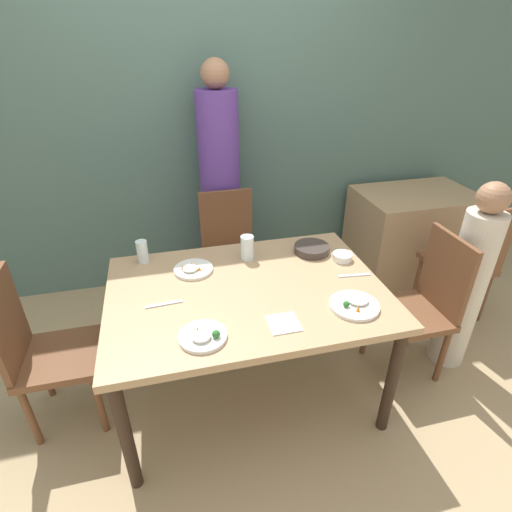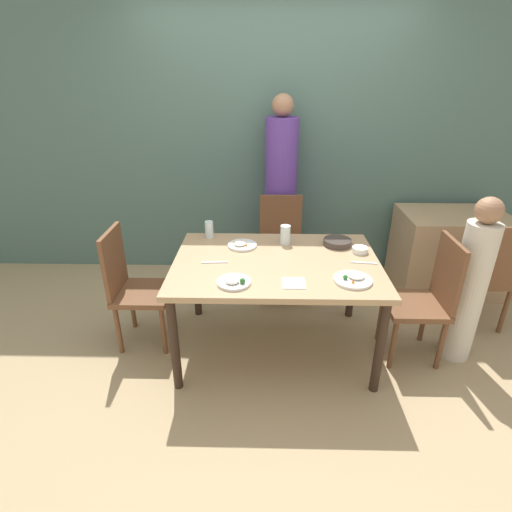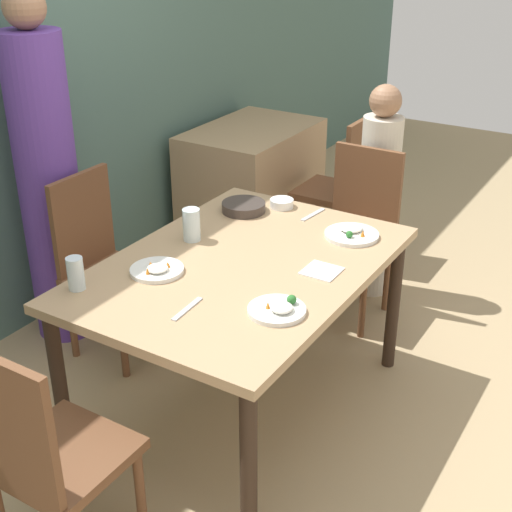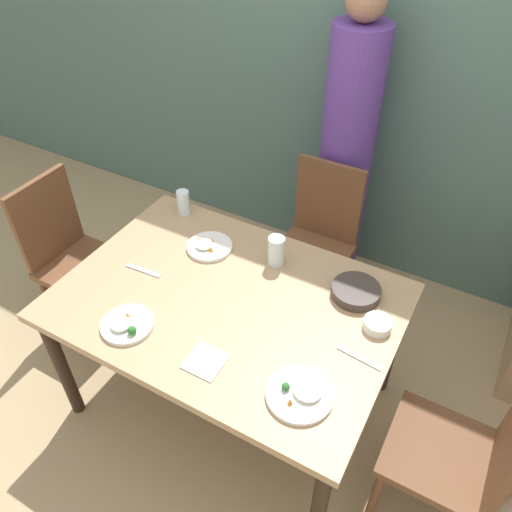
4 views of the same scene
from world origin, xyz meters
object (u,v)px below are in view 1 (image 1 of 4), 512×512
at_px(chair_adult_spot, 230,252).
at_px(plate_rice_adult, 203,336).
at_px(person_child, 466,284).
at_px(glass_water_tall, 142,252).
at_px(bowl_curry, 312,249).
at_px(chair_child_spot, 422,303).
at_px(person_adult, 221,193).

distance_m(chair_adult_spot, plate_rice_adult, 1.24).
bearing_deg(plate_rice_adult, person_child, 9.78).
bearing_deg(glass_water_tall, plate_rice_adult, -71.66).
height_order(person_child, plate_rice_adult, person_child).
xyz_separation_m(bowl_curry, plate_rice_adult, (-0.73, -0.61, -0.01)).
xyz_separation_m(chair_adult_spot, bowl_curry, (0.40, -0.56, 0.27)).
xyz_separation_m(chair_adult_spot, glass_water_tall, (-0.58, -0.43, 0.31)).
bearing_deg(chair_adult_spot, person_child, -35.25).
distance_m(chair_child_spot, plate_rice_adult, 1.37).
height_order(person_adult, bowl_curry, person_adult).
bearing_deg(bowl_curry, plate_rice_adult, -140.09).
bearing_deg(bowl_curry, chair_child_spot, -29.93).
height_order(chair_child_spot, bowl_curry, chair_child_spot).
xyz_separation_m(person_adult, glass_water_tall, (-0.58, -0.74, -0.03)).
bearing_deg(chair_adult_spot, bowl_curry, -54.22).
distance_m(chair_adult_spot, person_adult, 0.46).
relative_size(bowl_curry, glass_water_tall, 1.59).
height_order(bowl_curry, plate_rice_adult, plate_rice_adult).
height_order(chair_adult_spot, person_child, person_child).
height_order(bowl_curry, glass_water_tall, glass_water_tall).
height_order(person_adult, glass_water_tall, person_adult).
bearing_deg(person_child, glass_water_tall, 165.76).
bearing_deg(plate_rice_adult, person_adult, 77.41).
bearing_deg(chair_child_spot, plate_rice_adult, -78.21).
distance_m(chair_adult_spot, bowl_curry, 0.74).
xyz_separation_m(chair_child_spot, plate_rice_adult, (-1.32, -0.28, 0.26)).
xyz_separation_m(chair_adult_spot, person_child, (1.26, -0.89, 0.09)).
height_order(chair_child_spot, glass_water_tall, chair_child_spot).
relative_size(person_adult, plate_rice_adult, 8.20).
bearing_deg(chair_child_spot, person_adult, -140.76).
bearing_deg(bowl_curry, person_adult, 114.71).
bearing_deg(person_adult, chair_child_spot, -50.76).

